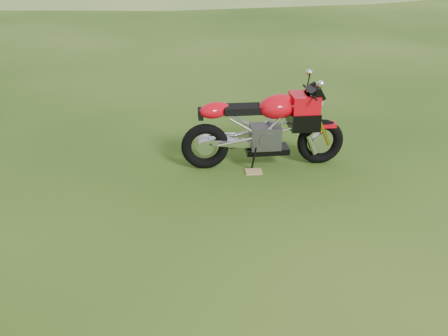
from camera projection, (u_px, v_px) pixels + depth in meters
ground at (246, 223)px, 5.82m from camera, size 120.00×120.00×0.00m
sport_motorcycle at (264, 122)px, 6.93m from camera, size 2.24×1.42×1.32m
plywood_board at (254, 172)px, 7.00m from camera, size 0.29×0.27×0.02m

